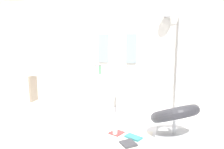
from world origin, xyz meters
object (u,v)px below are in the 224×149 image
(magazine_teal, at_px, (133,137))
(soap_bottle_white, at_px, (128,70))
(pedestal_sink_right, at_px, (128,94))
(pedestal_sink_left, at_px, (99,92))
(soap_bottle_clear, at_px, (96,69))
(towel_rack, at_px, (32,89))
(soap_bottle_green, at_px, (100,70))
(magazine_charcoal, at_px, (128,144))
(magazine_red, at_px, (117,133))
(shower_column, at_px, (179,63))
(lounge_chair, at_px, (175,117))
(coffee_mug, at_px, (115,132))

(magazine_teal, xyz_separation_m, soap_bottle_white, (-0.33, 1.24, 0.90))
(pedestal_sink_right, height_order, magazine_teal, pedestal_sink_right)
(pedestal_sink_left, distance_m, pedestal_sink_right, 0.64)
(soap_bottle_clear, bearing_deg, towel_rack, -134.62)
(towel_rack, height_order, soap_bottle_green, soap_bottle_green)
(towel_rack, xyz_separation_m, soap_bottle_green, (1.13, 0.73, 0.32))
(magazine_charcoal, height_order, soap_bottle_green, soap_bottle_green)
(magazine_red, relative_size, soap_bottle_clear, 1.41)
(shower_column, relative_size, soap_bottle_clear, 13.58)
(lounge_chair, distance_m, soap_bottle_green, 1.79)
(pedestal_sink_right, relative_size, towel_rack, 1.01)
(pedestal_sink_right, distance_m, magazine_charcoal, 1.44)
(magazine_charcoal, bearing_deg, soap_bottle_green, 84.16)
(lounge_chair, relative_size, soap_bottle_clear, 7.31)
(soap_bottle_green, bearing_deg, soap_bottle_clear, 124.68)
(lounge_chair, xyz_separation_m, soap_bottle_green, (-1.50, 0.78, 0.60))
(pedestal_sink_left, distance_m, shower_column, 1.81)
(magazine_charcoal, distance_m, soap_bottle_clear, 1.99)
(coffee_mug, bearing_deg, pedestal_sink_left, 120.31)
(pedestal_sink_left, relative_size, magazine_red, 4.51)
(shower_column, bearing_deg, towel_rack, -156.67)
(magazine_charcoal, xyz_separation_m, coffee_mug, (-0.27, 0.28, 0.03))
(soap_bottle_white, xyz_separation_m, soap_bottle_green, (-0.54, -0.24, 0.02))
(lounge_chair, distance_m, magazine_red, 0.99)
(pedestal_sink_right, height_order, lounge_chair, pedestal_sink_right)
(soap_bottle_white, bearing_deg, soap_bottle_clear, 179.78)
(pedestal_sink_right, xyz_separation_m, soap_bottle_clear, (-0.74, 0.11, 0.49))
(magazine_red, height_order, soap_bottle_clear, soap_bottle_clear)
(lounge_chair, height_order, towel_rack, towel_rack)
(magazine_charcoal, relative_size, coffee_mug, 2.45)
(pedestal_sink_left, distance_m, lounge_chair, 1.82)
(magazine_charcoal, bearing_deg, shower_column, 25.61)
(magazine_teal, xyz_separation_m, soap_bottle_green, (-0.87, 1.00, 0.92))
(towel_rack, bearing_deg, pedestal_sink_right, 26.84)
(magazine_teal, distance_m, soap_bottle_clear, 1.85)
(lounge_chair, bearing_deg, pedestal_sink_right, 135.60)
(magazine_teal, relative_size, soap_bottle_green, 1.40)
(towel_rack, distance_m, magazine_teal, 2.11)
(magazine_charcoal, relative_size, soap_bottle_white, 1.38)
(lounge_chair, relative_size, magazine_red, 5.20)
(soap_bottle_clear, height_order, soap_bottle_green, soap_bottle_green)
(lounge_chair, relative_size, magazine_teal, 4.13)
(lounge_chair, bearing_deg, shower_column, 85.53)
(lounge_chair, xyz_separation_m, coffee_mug, (-0.94, -0.17, -0.30))
(magazine_red, height_order, soap_bottle_white, soap_bottle_white)
(pedestal_sink_left, height_order, magazine_red, pedestal_sink_left)
(lounge_chair, height_order, soap_bottle_green, soap_bottle_green)
(magazine_red, distance_m, coffee_mug, 0.08)
(magazine_teal, xyz_separation_m, soap_bottle_clear, (-1.04, 1.24, 0.90))
(shower_column, distance_m, soap_bottle_white, 1.08)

